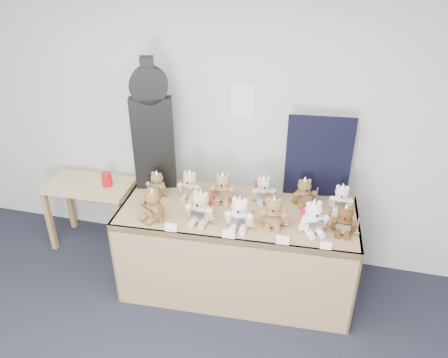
% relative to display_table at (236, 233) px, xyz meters
% --- Properties ---
extents(room_shell, '(6.00, 6.00, 6.00)m').
position_rel_display_table_xyz_m(room_shell, '(-0.11, 0.66, 0.92)').
color(room_shell, silver).
rests_on(room_shell, floor).
extents(display_table, '(2.01, 0.93, 0.82)m').
position_rel_display_table_xyz_m(display_table, '(0.00, 0.00, 0.00)').
color(display_table, '#977A4D').
rests_on(display_table, floor).
extents(side_table, '(0.86, 0.50, 0.70)m').
position_rel_display_table_xyz_m(side_table, '(-1.56, 0.36, -0.07)').
color(side_table, tan).
rests_on(side_table, floor).
extents(guitar_case, '(0.37, 0.21, 1.17)m').
position_rel_display_table_xyz_m(guitar_case, '(-0.81, 0.30, 0.75)').
color(guitar_case, black).
rests_on(guitar_case, display_table).
extents(navy_board, '(0.55, 0.07, 0.73)m').
position_rel_display_table_xyz_m(navy_board, '(0.60, 0.49, 0.54)').
color(navy_board, black).
rests_on(navy_board, display_table).
extents(red_cup, '(0.10, 0.10, 0.13)m').
position_rel_display_table_xyz_m(red_cup, '(-1.36, 0.37, 0.12)').
color(red_cup, red).
rests_on(red_cup, side_table).
extents(teddy_front_far_left, '(0.24, 0.24, 0.30)m').
position_rel_display_table_xyz_m(teddy_front_far_left, '(-0.64, -0.20, 0.29)').
color(teddy_front_far_left, brown).
rests_on(teddy_front_far_left, display_table).
extents(teddy_front_left, '(0.26, 0.22, 0.31)m').
position_rel_display_table_xyz_m(teddy_front_left, '(-0.25, -0.14, 0.30)').
color(teddy_front_left, '#CBB78F').
rests_on(teddy_front_left, display_table).
extents(teddy_front_centre, '(0.25, 0.20, 0.30)m').
position_rel_display_table_xyz_m(teddy_front_centre, '(0.06, -0.15, 0.30)').
color(teddy_front_centre, white).
rests_on(teddy_front_centre, display_table).
extents(teddy_front_right, '(0.24, 0.19, 0.29)m').
position_rel_display_table_xyz_m(teddy_front_right, '(0.31, -0.06, 0.29)').
color(teddy_front_right, olive).
rests_on(teddy_front_right, display_table).
extents(teddy_front_far_right, '(0.25, 0.24, 0.30)m').
position_rel_display_table_xyz_m(teddy_front_far_right, '(0.61, -0.07, 0.30)').
color(teddy_front_far_right, white).
rests_on(teddy_front_far_right, display_table).
extents(teddy_front_end, '(0.22, 0.18, 0.27)m').
position_rel_display_table_xyz_m(teddy_front_end, '(0.85, -0.03, 0.28)').
color(teddy_front_end, '#55351D').
rests_on(teddy_front_end, display_table).
extents(teddy_back_left, '(0.23, 0.18, 0.28)m').
position_rel_display_table_xyz_m(teddy_back_left, '(-0.45, 0.19, 0.29)').
color(teddy_back_left, '#BEAF8B').
rests_on(teddy_back_left, display_table).
extents(teddy_back_centre_left, '(0.24, 0.20, 0.29)m').
position_rel_display_table_xyz_m(teddy_back_centre_left, '(-0.17, 0.21, 0.29)').
color(teddy_back_centre_left, '#A77B53').
rests_on(teddy_back_centre_left, display_table).
extents(teddy_back_centre_right, '(0.23, 0.21, 0.28)m').
position_rel_display_table_xyz_m(teddy_back_centre_right, '(0.18, 0.27, 0.28)').
color(teddy_back_centre_right, beige).
rests_on(teddy_back_centre_right, display_table).
extents(teddy_back_right, '(0.23, 0.21, 0.27)m').
position_rel_display_table_xyz_m(teddy_back_right, '(0.51, 0.31, 0.28)').
color(teddy_back_right, brown).
rests_on(teddy_back_right, display_table).
extents(teddy_back_end, '(0.21, 0.17, 0.26)m').
position_rel_display_table_xyz_m(teddy_back_end, '(0.82, 0.29, 0.28)').
color(teddy_back_end, white).
rests_on(teddy_back_end, display_table).
extents(teddy_back_far_left, '(0.21, 0.18, 0.25)m').
position_rel_display_table_xyz_m(teddy_back_far_left, '(-0.74, 0.15, 0.27)').
color(teddy_back_far_left, olive).
rests_on(teddy_back_far_left, display_table).
extents(entry_card_a, '(0.10, 0.03, 0.07)m').
position_rel_display_table_xyz_m(entry_card_a, '(-0.44, -0.34, 0.21)').
color(entry_card_a, white).
rests_on(entry_card_a, display_table).
extents(entry_card_b, '(0.09, 0.03, 0.07)m').
position_rel_display_table_xyz_m(entry_card_b, '(0.01, -0.31, 0.21)').
color(entry_card_b, white).
rests_on(entry_card_b, display_table).
extents(entry_card_c, '(0.10, 0.03, 0.07)m').
position_rel_display_table_xyz_m(entry_card_c, '(0.42, -0.29, 0.21)').
color(entry_card_c, white).
rests_on(entry_card_c, display_table).
extents(entry_card_d, '(0.08, 0.02, 0.06)m').
position_rel_display_table_xyz_m(entry_card_d, '(0.73, -0.27, 0.21)').
color(entry_card_d, white).
rests_on(entry_card_d, display_table).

